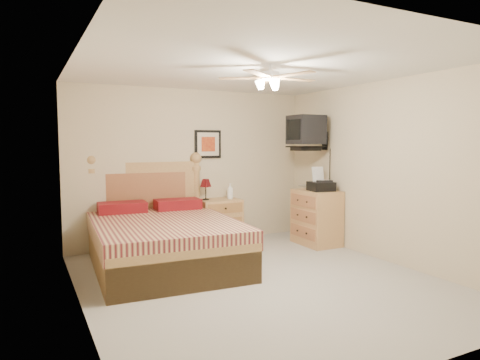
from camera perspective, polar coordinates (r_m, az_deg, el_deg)
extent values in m
plane|color=#A49E94|center=(5.23, 2.74, -13.33)|extent=(4.50, 4.50, 0.00)
cube|color=white|center=(5.04, 2.86, 14.76)|extent=(4.00, 4.50, 0.04)
cube|color=beige|center=(7.02, -6.38, 1.75)|extent=(4.00, 0.04, 2.50)
cube|color=beige|center=(3.24, 23.03, -2.40)|extent=(4.00, 0.04, 2.50)
cube|color=beige|center=(4.35, -20.70, -0.53)|extent=(0.04, 4.50, 2.50)
cube|color=beige|center=(6.22, 18.99, 1.09)|extent=(0.04, 4.50, 2.50)
cube|color=#9E7645|center=(7.04, -2.81, -5.51)|extent=(0.67, 0.51, 0.72)
imported|color=white|center=(7.01, -1.33, -1.50)|extent=(0.12, 0.12, 0.26)
cube|color=black|center=(7.09, -4.31, 4.79)|extent=(0.46, 0.04, 0.46)
cube|color=tan|center=(7.04, 10.15, -4.93)|extent=(0.53, 0.75, 0.88)
imported|color=#B8AD8F|center=(7.21, 8.77, -1.04)|extent=(0.26, 0.30, 0.02)
imported|color=gray|center=(7.23, 8.83, -0.84)|extent=(0.34, 0.37, 0.02)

